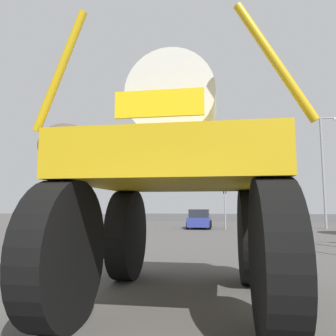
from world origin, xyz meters
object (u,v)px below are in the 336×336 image
at_px(oversize_sprayer, 178,186).
at_px(traffic_signal_far_left, 225,194).
at_px(streetlight_far_right, 324,166).
at_px(sedan_ahead, 199,219).
at_px(streetlight_far_left, 119,174).
at_px(bare_tree_left, 66,147).
at_px(traffic_signal_near_left, 53,177).

xyz_separation_m(oversize_sprayer, traffic_signal_far_left, (0.49, 20.02, 0.60)).
relative_size(traffic_signal_far_left, streetlight_far_right, 0.41).
distance_m(oversize_sprayer, traffic_signal_far_left, 20.03).
bearing_deg(traffic_signal_far_left, oversize_sprayer, -91.41).
xyz_separation_m(sedan_ahead, streetlight_far_left, (-6.82, -0.03, 3.81)).
xyz_separation_m(oversize_sprayer, sedan_ahead, (-1.58, 20.75, -1.37)).
xyz_separation_m(streetlight_far_left, streetlight_far_right, (16.73, 1.14, 0.41)).
bearing_deg(bare_tree_left, streetlight_far_right, 16.44).
distance_m(streetlight_far_left, streetlight_far_right, 16.77).
bearing_deg(oversize_sprayer, streetlight_far_left, 20.06).
height_order(sedan_ahead, streetlight_far_left, streetlight_far_left).
bearing_deg(oversize_sprayer, traffic_signal_near_left, 43.53).
bearing_deg(streetlight_far_left, oversize_sprayer, -67.95).
distance_m(oversize_sprayer, bare_tree_left, 19.97).
distance_m(oversize_sprayer, sedan_ahead, 20.86).
bearing_deg(sedan_ahead, traffic_signal_near_left, 161.63).
distance_m(sedan_ahead, streetlight_far_left, 7.81).
bearing_deg(streetlight_far_right, traffic_signal_far_left, -166.72).
height_order(oversize_sprayer, traffic_signal_near_left, oversize_sprayer).
bearing_deg(traffic_signal_near_left, oversize_sprayer, -44.48).
height_order(sedan_ahead, bare_tree_left, bare_tree_left).
relative_size(oversize_sprayer, streetlight_far_left, 0.67).
relative_size(oversize_sprayer, sedan_ahead, 1.31).
xyz_separation_m(traffic_signal_near_left, traffic_signal_far_left, (6.44, 14.17, -0.21)).
bearing_deg(streetlight_far_left, traffic_signal_near_left, -80.68).
height_order(traffic_signal_far_left, streetlight_far_right, streetlight_far_right).
bearing_deg(traffic_signal_near_left, streetlight_far_left, 99.32).
relative_size(traffic_signal_near_left, traffic_signal_far_left, 1.08).
relative_size(sedan_ahead, bare_tree_left, 0.53).
relative_size(sedan_ahead, streetlight_far_right, 0.46).
relative_size(streetlight_far_right, bare_tree_left, 1.15).
height_order(traffic_signal_near_left, streetlight_far_left, streetlight_far_left).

